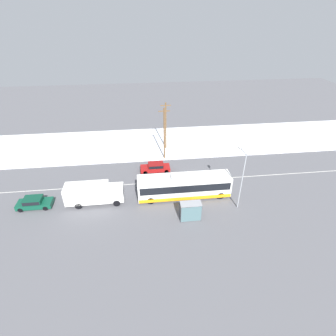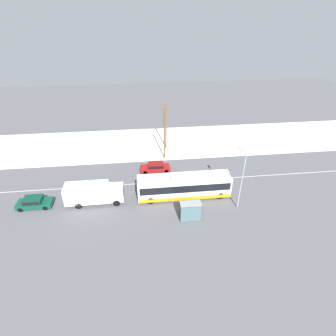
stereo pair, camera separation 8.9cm
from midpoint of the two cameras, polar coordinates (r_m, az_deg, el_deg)
ground_plane at (r=39.20m, az=4.88°, el=-2.70°), size 120.00×120.00×0.00m
snow_lot at (r=50.40m, az=2.11°, el=5.75°), size 80.00×13.43×0.12m
lane_marking_center at (r=39.19m, az=4.88°, el=-2.70°), size 60.00×0.12×0.00m
city_bus at (r=35.09m, az=3.58°, el=-3.96°), size 12.36×2.57×3.36m
box_truck at (r=35.28m, az=-15.90°, el=-5.22°), size 7.41×2.30×2.81m
sedan_car at (r=40.88m, az=-2.67°, el=0.25°), size 4.57×1.80×1.39m
parked_car_near_truck at (r=37.81m, az=-27.08°, el=-6.60°), size 4.32×1.80×1.44m
pedestrian_at_stop at (r=32.64m, az=4.58°, el=-8.58°), size 0.59×0.26×1.64m
bus_shelter at (r=31.35m, az=5.07°, el=-9.01°), size 2.52×1.20×2.40m
streetlamp at (r=32.83m, az=15.78°, el=-1.25°), size 0.36×2.29×7.79m
utility_pole_roadside at (r=42.59m, az=-0.74°, el=7.51°), size 1.80×0.24×8.89m
utility_pole_snowlot at (r=46.14m, az=-0.40°, el=9.24°), size 1.80×0.24×8.54m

